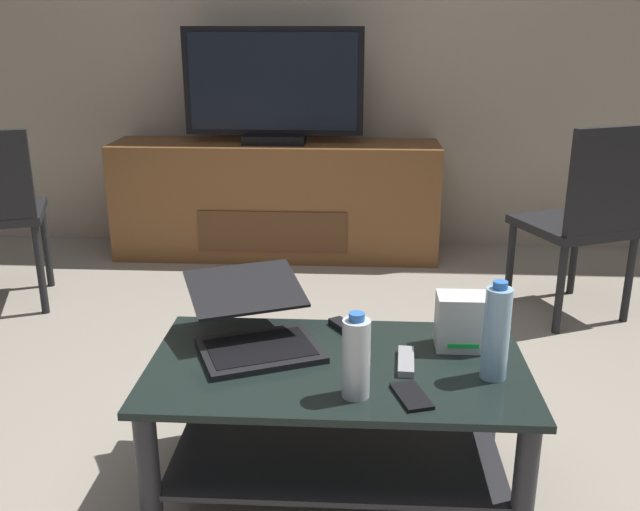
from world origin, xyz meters
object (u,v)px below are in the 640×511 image
water_bottle_far (496,333)px  cell_phone (411,396)px  router_box (462,322)px  dining_chair (587,214)px  soundbar_remote (406,361)px  laptop (254,325)px  tv_remote (348,329)px  water_bottle_near (356,358)px  television (273,88)px  coffee_table (337,405)px  media_cabinet (276,200)px

water_bottle_far → cell_phone: size_ratio=1.96×
router_box → cell_phone: 0.35m
dining_chair → soundbar_remote: size_ratio=5.72×
laptop → cell_phone: (0.44, -0.29, -0.06)m
router_box → tv_remote: (-0.33, 0.09, -0.07)m
water_bottle_near → water_bottle_far: water_bottle_far is taller
television → cell_phone: television is taller
coffee_table → tv_remote: tv_remote is taller
water_bottle_near → water_bottle_far: bearing=18.2°
media_cabinet → television: television is taller
television → water_bottle_far: 2.46m
television → tv_remote: (0.46, -2.00, -0.55)m
laptop → water_bottle_near: (0.30, -0.29, 0.04)m
television → water_bottle_near: 2.47m
water_bottle_far → tv_remote: bearing=146.0°
soundbar_remote → router_box: bearing=39.7°
laptop → router_box: size_ratio=3.12×
media_cabinet → cell_phone: (0.63, -2.41, 0.09)m
router_box → tv_remote: 0.35m
tv_remote → water_bottle_far: bearing=-68.1°
water_bottle_near → tv_remote: bearing=94.0°
coffee_table → cell_phone: 0.30m
water_bottle_far → media_cabinet: bearing=110.5°
dining_chair → tv_remote: (-1.06, -1.14, -0.07)m
coffee_table → tv_remote: 0.26m
water_bottle_near → router_box: bearing=44.5°
water_bottle_near → soundbar_remote: (0.14, 0.18, -0.10)m
water_bottle_far → soundbar_remote: (-0.23, 0.06, -0.12)m
television → dining_chair: bearing=-29.6°
tv_remote → soundbar_remote: same height
laptop → router_box: 0.61m
television → router_box: 2.28m
media_cabinet → tv_remote: 2.07m
water_bottle_far → soundbar_remote: water_bottle_far is taller
media_cabinet → cell_phone: media_cabinet is taller
media_cabinet → water_bottle_near: (0.48, -2.41, 0.19)m
water_bottle_far → coffee_table: bearing=172.2°
dining_chair → tv_remote: bearing=-132.9°
dining_chair → water_bottle_far: size_ratio=3.33×
router_box → water_bottle_far: water_bottle_far is taller
television → laptop: bearing=-85.0°
media_cabinet → cell_phone: bearing=-75.4°
media_cabinet → tv_remote: size_ratio=11.74×
coffee_table → soundbar_remote: size_ratio=6.62×
water_bottle_far → dining_chair: bearing=64.8°
laptop → cell_phone: bearing=-33.1°
television → laptop: (0.18, -2.10, -0.49)m
coffee_table → dining_chair: 1.74m
television → cell_phone: (0.63, -2.39, -0.55)m
tv_remote → soundbar_remote: size_ratio=1.00×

